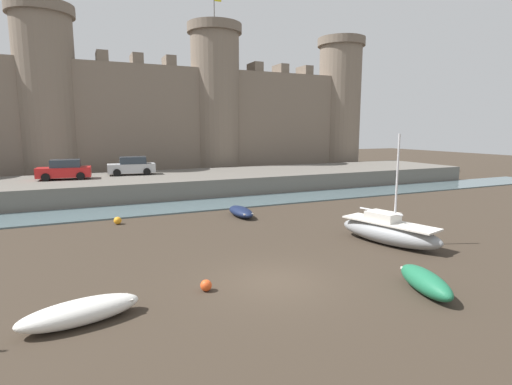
# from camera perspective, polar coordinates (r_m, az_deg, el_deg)

# --- Properties ---
(ground_plane) EXTENTS (160.00, 160.00, 0.00)m
(ground_plane) POSITION_cam_1_polar(r_m,az_deg,el_deg) (15.34, 2.59, -12.60)
(ground_plane) COLOR #382D23
(water_channel) EXTENTS (80.00, 4.50, 0.10)m
(water_channel) POSITION_cam_1_polar(r_m,az_deg,el_deg) (29.64, -11.25, -2.03)
(water_channel) COLOR slate
(water_channel) RESTS_ON ground
(quay_road) EXTENTS (63.96, 10.00, 1.57)m
(quay_road) POSITION_cam_1_polar(r_m,az_deg,el_deg) (36.53, -13.88, 1.12)
(quay_road) COLOR #666059
(quay_road) RESTS_ON ground
(castle) EXTENTS (58.09, 6.13, 20.28)m
(castle) POSITION_cam_1_polar(r_m,az_deg,el_deg) (45.35, -16.40, 11.14)
(castle) COLOR #7A6B5B
(castle) RESTS_ON ground
(rowboat_near_channel_right) EXTENTS (3.58, 1.74, 0.72)m
(rowboat_near_channel_right) POSITION_cam_1_polar(r_m,az_deg,el_deg) (13.23, -23.78, -15.30)
(rowboat_near_channel_right) COLOR silver
(rowboat_near_channel_right) RESTS_ON ground
(rowboat_midflat_centre) EXTENTS (1.69, 3.05, 0.79)m
(rowboat_midflat_centre) POSITION_cam_1_polar(r_m,az_deg,el_deg) (15.42, 23.02, -11.59)
(rowboat_midflat_centre) COLOR #1E6B47
(rowboat_midflat_centre) RESTS_ON ground
(sailboat_near_channel_left) EXTENTS (2.99, 5.62, 5.45)m
(sailboat_near_channel_left) POSITION_cam_1_polar(r_m,az_deg,el_deg) (20.94, 18.43, -5.27)
(sailboat_near_channel_left) COLOR gray
(sailboat_near_channel_left) RESTS_ON ground
(rowboat_foreground_left) EXTENTS (1.14, 3.01, 0.64)m
(rowboat_foreground_left) POSITION_cam_1_polar(r_m,az_deg,el_deg) (26.08, -2.18, -2.73)
(rowboat_foreground_left) COLOR #141E3D
(rowboat_foreground_left) RESTS_ON ground
(mooring_buoy_off_centre) EXTENTS (0.41, 0.41, 0.41)m
(mooring_buoy_off_centre) POSITION_cam_1_polar(r_m,az_deg,el_deg) (14.55, -7.15, -13.04)
(mooring_buoy_off_centre) COLOR #E04C1E
(mooring_buoy_off_centre) RESTS_ON ground
(mooring_buoy_near_shore) EXTENTS (0.46, 0.46, 0.46)m
(mooring_buoy_near_shore) POSITION_cam_1_polar(r_m,az_deg,el_deg) (25.39, -19.16, -3.81)
(mooring_buoy_near_shore) COLOR orange
(mooring_buoy_near_shore) RESTS_ON ground
(car_quay_east) EXTENTS (4.21, 2.10, 1.62)m
(car_quay_east) POSITION_cam_1_polar(r_m,az_deg,el_deg) (36.30, -25.68, 2.92)
(car_quay_east) COLOR red
(car_quay_east) RESTS_ON quay_road
(car_quay_west) EXTENTS (4.21, 2.10, 1.62)m
(car_quay_west) POSITION_cam_1_polar(r_m,az_deg,el_deg) (37.82, -17.32, 3.62)
(car_quay_west) COLOR #B2B5B7
(car_quay_west) RESTS_ON quay_road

